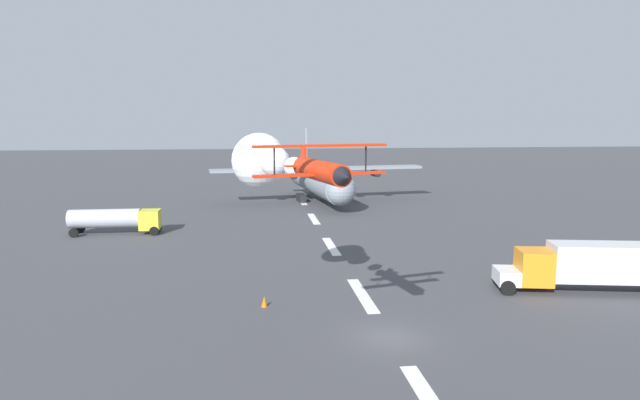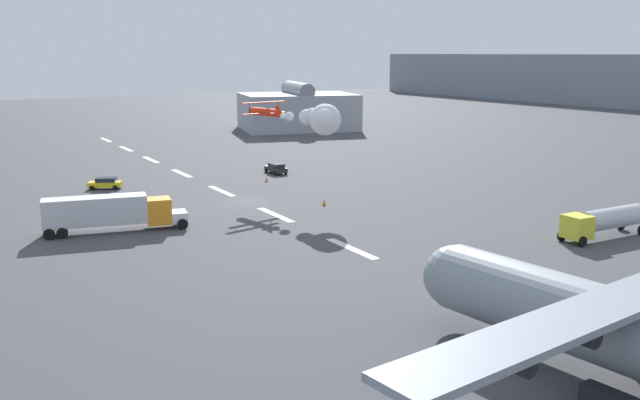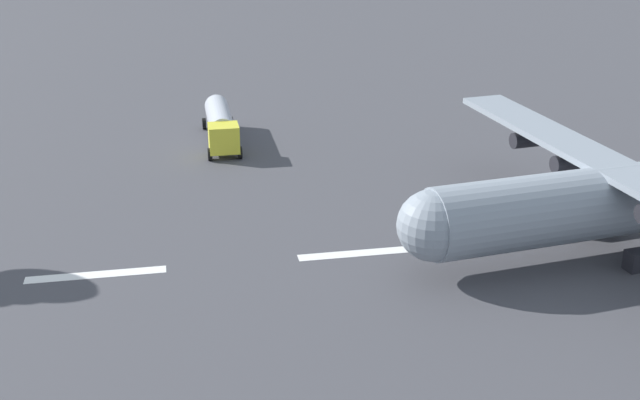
{
  "view_description": "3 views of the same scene",
  "coord_description": "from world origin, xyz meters",
  "px_view_note": "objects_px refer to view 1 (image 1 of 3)",
  "views": [
    {
      "loc": [
        -30.03,
        7.95,
        12.78
      ],
      "look_at": [
        -4.15,
        4.68,
        8.96
      ],
      "focal_mm": 30.45,
      "sensor_mm": 36.0,
      "label": 1
    },
    {
      "loc": [
        76.11,
        -33.55,
        17.69
      ],
      "look_at": [
        18.96,
        -0.6,
        3.78
      ],
      "focal_mm": 39.14,
      "sensor_mm": 36.0,
      "label": 2
    },
    {
      "loc": [
        28.55,
        -45.04,
        22.19
      ],
      "look_at": [
        36.98,
        0.0,
        3.69
      ],
      "focal_mm": 47.11,
      "sensor_mm": 36.0,
      "label": 3
    }
  ],
  "objects_px": {
    "cargo_transport_plane": "(321,181)",
    "traffic_cone_far": "(264,301)",
    "fuel_tanker_truck": "(116,219)",
    "stunt_biplane_red": "(267,161)",
    "semi_truck_orange": "(599,264)"
  },
  "relations": [
    {
      "from": "cargo_transport_plane",
      "to": "traffic_cone_far",
      "type": "distance_m",
      "value": 48.1
    },
    {
      "from": "fuel_tanker_truck",
      "to": "traffic_cone_far",
      "type": "distance_m",
      "value": 31.01
    },
    {
      "from": "stunt_biplane_red",
      "to": "traffic_cone_far",
      "type": "relative_size",
      "value": 21.26
    },
    {
      "from": "stunt_biplane_red",
      "to": "traffic_cone_far",
      "type": "distance_m",
      "value": 9.94
    },
    {
      "from": "fuel_tanker_truck",
      "to": "traffic_cone_far",
      "type": "height_order",
      "value": "fuel_tanker_truck"
    },
    {
      "from": "semi_truck_orange",
      "to": "cargo_transport_plane",
      "type": "bearing_deg",
      "value": 17.83
    },
    {
      "from": "cargo_transport_plane",
      "to": "fuel_tanker_truck",
      "type": "distance_m",
      "value": 33.11
    },
    {
      "from": "cargo_transport_plane",
      "to": "traffic_cone_far",
      "type": "height_order",
      "value": "cargo_transport_plane"
    },
    {
      "from": "stunt_biplane_red",
      "to": "semi_truck_orange",
      "type": "relative_size",
      "value": 1.12
    },
    {
      "from": "semi_truck_orange",
      "to": "fuel_tanker_truck",
      "type": "relative_size",
      "value": 1.43
    },
    {
      "from": "cargo_transport_plane",
      "to": "fuel_tanker_truck",
      "type": "bearing_deg",
      "value": 128.21
    },
    {
      "from": "cargo_transport_plane",
      "to": "semi_truck_orange",
      "type": "height_order",
      "value": "cargo_transport_plane"
    },
    {
      "from": "cargo_transport_plane",
      "to": "semi_truck_orange",
      "type": "bearing_deg",
      "value": -162.17
    },
    {
      "from": "semi_truck_orange",
      "to": "traffic_cone_far",
      "type": "height_order",
      "value": "semi_truck_orange"
    },
    {
      "from": "fuel_tanker_truck",
      "to": "cargo_transport_plane",
      "type": "bearing_deg",
      "value": -51.79
    }
  ]
}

